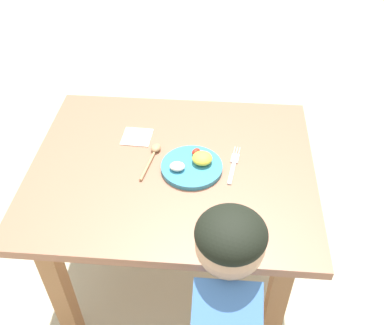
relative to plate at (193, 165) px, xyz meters
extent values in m
plane|color=beige|center=(-0.08, 0.01, -0.75)|extent=(8.00, 8.00, 0.00)
cube|color=#9D664D|center=(-0.08, 0.01, -0.03)|extent=(1.02, 0.84, 0.03)
cube|color=#A46E45|center=(-0.48, -0.30, -0.40)|extent=(0.07, 0.07, 0.71)
cube|color=#A46E45|center=(0.32, -0.30, -0.40)|extent=(0.07, 0.07, 0.71)
cube|color=#A46E45|center=(-0.48, 0.32, -0.40)|extent=(0.07, 0.07, 0.71)
cube|color=#A46E45|center=(0.32, 0.32, -0.40)|extent=(0.07, 0.07, 0.71)
cylinder|color=teal|center=(0.00, 0.00, -0.01)|extent=(0.22, 0.22, 0.02)
ellipsoid|color=yellow|center=(0.03, 0.02, 0.02)|extent=(0.07, 0.07, 0.04)
ellipsoid|color=red|center=(0.01, 0.06, 0.01)|extent=(0.04, 0.04, 0.02)
ellipsoid|color=white|center=(-0.05, -0.03, 0.02)|extent=(0.05, 0.05, 0.02)
cube|color=silver|center=(0.14, -0.02, -0.01)|extent=(0.03, 0.11, 0.01)
cube|color=silver|center=(0.15, 0.06, -0.01)|extent=(0.03, 0.05, 0.01)
cylinder|color=silver|center=(0.17, 0.10, -0.01)|extent=(0.01, 0.04, 0.00)
cylinder|color=silver|center=(0.16, 0.11, -0.01)|extent=(0.01, 0.04, 0.00)
cylinder|color=silver|center=(0.15, 0.11, -0.01)|extent=(0.01, 0.04, 0.00)
cylinder|color=tan|center=(-0.16, -0.01, -0.01)|extent=(0.04, 0.15, 0.01)
ellipsoid|color=tan|center=(-0.15, 0.09, 0.00)|extent=(0.04, 0.05, 0.02)
cube|color=#3F72BF|center=(0.13, -0.56, -0.05)|extent=(0.17, 0.28, 0.39)
sphere|color=#D8A884|center=(0.13, -0.49, 0.20)|extent=(0.17, 0.17, 0.17)
ellipsoid|color=black|center=(0.13, -0.49, 0.24)|extent=(0.18, 0.18, 0.10)
cylinder|color=#D8A884|center=(0.13, -0.39, 0.01)|extent=(0.04, 0.19, 0.04)
cube|color=white|center=(-0.23, 0.16, -0.01)|extent=(0.11, 0.11, 0.00)
camera|label=1|loc=(0.09, -1.15, 1.07)|focal=41.20mm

